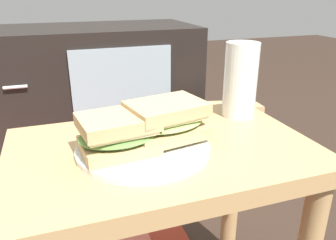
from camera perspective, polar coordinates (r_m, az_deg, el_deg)
side_table at (r=0.67m, az=-0.90°, el=-11.37°), size 0.56×0.36×0.46m
tv_cabinet at (r=1.55m, az=-13.55°, el=4.42°), size 0.96×0.46×0.58m
plate at (r=0.61m, az=-4.21°, el=-4.67°), size 0.24×0.24×0.01m
sandwich_front at (r=0.58m, az=-8.47°, el=-2.34°), size 0.14×0.12×0.07m
sandwich_back at (r=0.61m, az=-0.42°, el=0.16°), size 0.16×0.13×0.07m
beer_glass at (r=0.77m, az=12.17°, el=6.32°), size 0.07×0.07×0.17m
paper_bag at (r=1.33m, az=10.80°, el=-4.13°), size 0.22×0.19×0.34m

